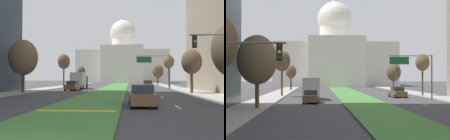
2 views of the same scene
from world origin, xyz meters
TOP-DOWN VIEW (x-y plane):
  - ground_plane at (0.00, 53.79)m, footprint 260.00×260.00m
  - grass_median at (0.00, 48.41)m, footprint 5.43×96.81m
  - median_curb_nose at (0.00, 9.01)m, footprint 4.89×0.50m
  - lane_dashes_right at (6.85, 41.61)m, footprint 0.16×64.80m
  - sidewalk_left at (-12.98, 43.03)m, footprint 4.00×96.81m
  - sidewalk_right at (12.98, 43.03)m, footprint 4.00×96.81m
  - capitol_building at (0.00, 106.67)m, footprint 38.56×29.07m
  - traffic_light_far_right at (10.48, 61.76)m, footprint 0.28×0.35m
  - overhead_guide_sign at (8.23, 41.14)m, footprint 6.44×0.20m
  - street_tree_left_mid at (-11.94, 28.51)m, footprint 4.07×4.07m
  - street_tree_right_mid at (11.63, 28.47)m, footprint 2.71×2.71m
  - street_tree_left_far at (-11.59, 49.07)m, footprint 2.73×2.73m
  - street_tree_right_far at (11.66, 48.57)m, footprint 2.31×2.31m
  - street_tree_left_distant at (-11.76, 69.91)m, footprint 2.41×2.41m
  - street_tree_right_distant at (11.66, 69.81)m, footprint 3.30×3.30m
  - sedan_lead_stopped at (4.20, 13.28)m, footprint 2.03×4.33m
  - sedan_midblock at (-6.52, 36.12)m, footprint 2.15×4.34m
  - sedan_distant at (6.86, 46.10)m, footprint 2.16×4.22m
  - box_truck_delivery at (-6.64, 42.13)m, footprint 2.40×6.40m

SIDE VIEW (x-z plane):
  - ground_plane at x=0.00m, z-range 0.00..0.00m
  - lane_dashes_right at x=6.85m, z-range 0.00..0.01m
  - grass_median at x=0.00m, z-range 0.00..0.14m
  - sidewalk_left at x=-12.98m, z-range 0.00..0.15m
  - sidewalk_right at x=12.98m, z-range 0.00..0.15m
  - median_curb_nose at x=0.00m, z-range 0.14..0.18m
  - sedan_lead_stopped at x=4.20m, z-range -0.05..1.61m
  - sedan_distant at x=6.86m, z-range -0.05..1.61m
  - sedan_midblock at x=-6.52m, z-range -0.05..1.62m
  - box_truck_delivery at x=-6.64m, z-range 0.08..3.28m
  - traffic_light_far_right at x=10.48m, z-range 0.71..5.91m
  - street_tree_right_distant at x=11.66m, z-range 1.05..7.30m
  - street_tree_left_distant at x=-11.76m, z-range 1.34..7.16m
  - street_tree_right_mid at x=11.63m, z-range 1.29..7.37m
  - overhead_guide_sign at x=8.23m, z-range 1.43..7.93m
  - street_tree_left_mid at x=-11.94m, z-range 1.25..8.88m
  - street_tree_right_far at x=11.66m, z-range 2.03..9.13m
  - street_tree_left_far at x=-11.59m, z-range 2.01..9.56m
  - capitol_building at x=0.00m, z-range -5.82..23.61m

